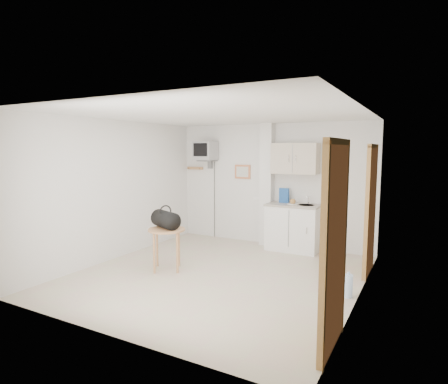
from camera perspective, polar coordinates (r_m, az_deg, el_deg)
The scene contains 7 objects.
ground at distance 6.07m, azimuth -0.92°, elevation -12.49°, with size 4.50×4.50×0.00m, color #C2B799.
room_envelope at distance 5.72m, azimuth 1.58°, elevation 2.11°, with size 4.24×4.54×2.55m.
kitchenette at distance 7.45m, azimuth 10.57°, elevation -2.66°, with size 1.03×0.58×2.10m.
crt_television at distance 8.22m, azimuth -2.83°, elevation 6.21°, with size 0.44×0.45×2.15m.
round_table at distance 6.24m, azimuth -8.73°, elevation -6.42°, with size 0.60×0.60×0.69m.
duffel_bag at distance 6.24m, azimuth -8.89°, elevation -4.14°, with size 0.59×0.47×0.38m.
water_bottle at distance 5.43m, azimuth 18.41°, elevation -13.41°, with size 0.12×0.12×0.35m.
Camera 1 is at (2.82, -5.00, 1.98)m, focal length 30.00 mm.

